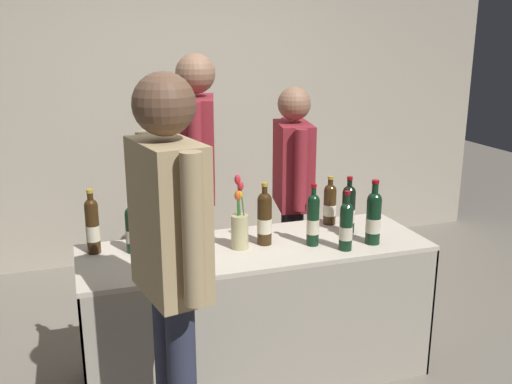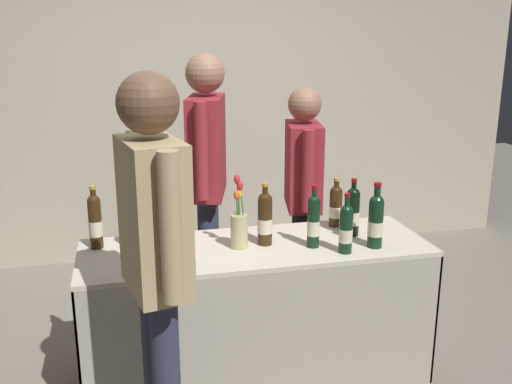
% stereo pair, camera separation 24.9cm
% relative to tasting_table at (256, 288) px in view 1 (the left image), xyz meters
% --- Properties ---
extents(ground_plane, '(12.00, 12.00, 0.00)m').
position_rel_tasting_table_xyz_m(ground_plane, '(0.00, 0.00, -0.53)').
color(ground_plane, gray).
extents(back_partition, '(5.72, 0.12, 3.19)m').
position_rel_tasting_table_xyz_m(back_partition, '(0.00, 2.04, 1.06)').
color(back_partition, '#B2A893').
rests_on(back_partition, ground_plane).
extents(tasting_table, '(1.87, 0.64, 0.78)m').
position_rel_tasting_table_xyz_m(tasting_table, '(0.00, 0.00, 0.00)').
color(tasting_table, beige).
rests_on(tasting_table, ground_plane).
extents(featured_wine_bottle, '(0.07, 0.07, 0.31)m').
position_rel_tasting_table_xyz_m(featured_wine_bottle, '(-0.64, 0.11, 0.38)').
color(featured_wine_bottle, black).
rests_on(featured_wine_bottle, tasting_table).
extents(display_bottle_0, '(0.07, 0.07, 0.34)m').
position_rel_tasting_table_xyz_m(display_bottle_0, '(-0.41, -0.15, 0.40)').
color(display_bottle_0, black).
rests_on(display_bottle_0, tasting_table).
extents(display_bottle_1, '(0.07, 0.07, 0.34)m').
position_rel_tasting_table_xyz_m(display_bottle_1, '(0.29, -0.08, 0.40)').
color(display_bottle_1, black).
rests_on(display_bottle_1, tasting_table).
extents(display_bottle_2, '(0.08, 0.08, 0.36)m').
position_rel_tasting_table_xyz_m(display_bottle_2, '(0.61, -0.16, 0.40)').
color(display_bottle_2, black).
rests_on(display_bottle_2, tasting_table).
extents(display_bottle_3, '(0.08, 0.08, 0.34)m').
position_rel_tasting_table_xyz_m(display_bottle_3, '(0.05, 0.01, 0.40)').
color(display_bottle_3, '#38230F').
rests_on(display_bottle_3, tasting_table).
extents(display_bottle_4, '(0.07, 0.07, 0.34)m').
position_rel_tasting_table_xyz_m(display_bottle_4, '(-0.83, 0.16, 0.40)').
color(display_bottle_4, '#38230F').
rests_on(display_bottle_4, tasting_table).
extents(display_bottle_5, '(0.08, 0.08, 0.33)m').
position_rel_tasting_table_xyz_m(display_bottle_5, '(0.57, 0.04, 0.39)').
color(display_bottle_5, black).
rests_on(display_bottle_5, tasting_table).
extents(display_bottle_6, '(0.07, 0.07, 0.32)m').
position_rel_tasting_table_xyz_m(display_bottle_6, '(0.43, -0.20, 0.38)').
color(display_bottle_6, black).
rests_on(display_bottle_6, tasting_table).
extents(display_bottle_7, '(0.08, 0.08, 0.29)m').
position_rel_tasting_table_xyz_m(display_bottle_7, '(0.53, 0.21, 0.38)').
color(display_bottle_7, '#38230F').
rests_on(display_bottle_7, tasting_table).
extents(wine_glass_near_vendor, '(0.07, 0.07, 0.13)m').
position_rel_tasting_table_xyz_m(wine_glass_near_vendor, '(-0.45, -0.04, 0.34)').
color(wine_glass_near_vendor, silver).
rests_on(wine_glass_near_vendor, tasting_table).
extents(flower_vase, '(0.09, 0.09, 0.40)m').
position_rel_tasting_table_xyz_m(flower_vase, '(-0.09, -0.01, 0.37)').
color(flower_vase, tan).
rests_on(flower_vase, tasting_table).
extents(vendor_presenter, '(0.29, 0.57, 1.56)m').
position_rel_tasting_table_xyz_m(vendor_presenter, '(0.47, 0.65, 0.40)').
color(vendor_presenter, black).
rests_on(vendor_presenter, ground_plane).
extents(vendor_assistant, '(0.32, 0.63, 1.78)m').
position_rel_tasting_table_xyz_m(vendor_assistant, '(-0.15, 0.71, 0.55)').
color(vendor_assistant, '#2D3347').
rests_on(vendor_assistant, ground_plane).
extents(taster_foreground_right, '(0.28, 0.54, 1.76)m').
position_rel_tasting_table_xyz_m(taster_foreground_right, '(-0.57, -0.63, 0.52)').
color(taster_foreground_right, '#2D3347').
rests_on(taster_foreground_right, ground_plane).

